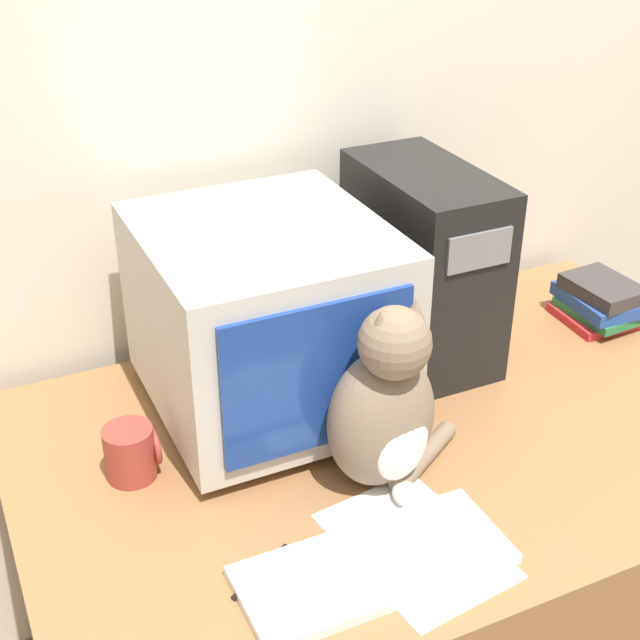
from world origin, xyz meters
TOP-DOWN VIEW (x-y plane):
  - wall_back at (0.00, 0.99)m, footprint 7.00×0.05m
  - desk at (0.00, 0.46)m, footprint 1.49×0.93m
  - crt_monitor at (-0.22, 0.65)m, footprint 0.43×0.48m
  - computer_tower at (0.16, 0.72)m, footprint 0.20×0.39m
  - keyboard at (-0.24, 0.17)m, footprint 0.43×0.18m
  - cat at (-0.13, 0.35)m, footprint 0.29×0.22m
  - book_stack at (0.59, 0.64)m, footprint 0.16×0.19m
  - pen at (-0.41, 0.23)m, footprint 0.12×0.08m
  - paper_sheet at (-0.16, 0.18)m, footprint 0.25×0.32m
  - mug at (-0.52, 0.55)m, footprint 0.09×0.09m

SIDE VIEW (x-z plane):
  - desk at x=0.00m, z-range 0.00..0.74m
  - paper_sheet at x=-0.16m, z-range 0.74..0.75m
  - pen at x=-0.41m, z-range 0.74..0.75m
  - keyboard at x=-0.24m, z-range 0.74..0.77m
  - mug at x=-0.52m, z-range 0.74..0.84m
  - book_stack at x=0.59m, z-range 0.74..0.85m
  - cat at x=-0.13m, z-range 0.72..1.08m
  - crt_monitor at x=-0.22m, z-range 0.75..1.13m
  - computer_tower at x=0.16m, z-range 0.74..1.15m
  - wall_back at x=0.00m, z-range 0.00..2.50m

